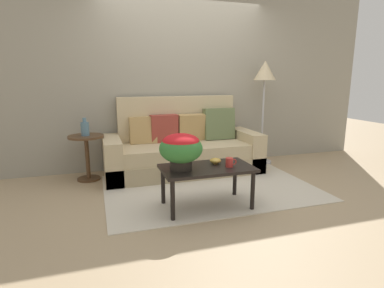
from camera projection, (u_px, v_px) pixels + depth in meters
ground_plane at (210, 189)px, 3.91m from camera, size 14.00×14.00×0.00m
wall_back at (183, 69)px, 4.78m from camera, size 6.40×0.12×2.99m
area_rug at (210, 187)px, 3.94m from camera, size 2.59×1.77×0.01m
couch at (183, 150)px, 4.56m from camera, size 2.23×0.85×1.10m
coffee_table at (207, 172)px, 3.28m from camera, size 0.97×0.54×0.45m
side_table at (87, 149)px, 4.17m from camera, size 0.47×0.47×0.62m
floor_lamp at (265, 80)px, 4.84m from camera, size 0.34×0.34×1.63m
potted_plant at (181, 148)px, 3.13m from camera, size 0.44×0.44×0.37m
coffee_mug at (230, 162)px, 3.27m from camera, size 0.12×0.08×0.10m
snack_bowl at (216, 161)px, 3.38m from camera, size 0.12×0.12×0.06m
table_vase at (85, 128)px, 4.09m from camera, size 0.11×0.11×0.24m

